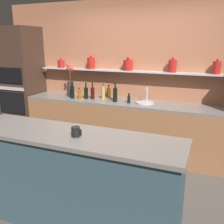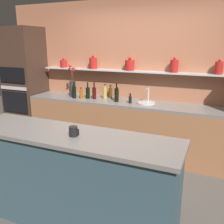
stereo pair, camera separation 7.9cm
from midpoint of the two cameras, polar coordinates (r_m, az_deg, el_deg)
ground_plane at (r=3.49m, az=-2.26°, el=-17.09°), size 12.00×12.00×0.00m
back_wall_unit at (r=4.46m, az=6.51°, el=8.05°), size 5.20×0.28×2.60m
back_counter_unit at (r=4.35m, az=3.72°, el=-3.51°), size 3.58×0.62×0.92m
island_counter at (r=2.71m, az=-8.80°, el=-14.90°), size 2.27×0.61×1.02m
oven_tower at (r=5.30m, az=-18.85°, el=6.12°), size 0.70×0.64×2.17m
flower_vase at (r=4.64m, az=-8.52°, el=5.94°), size 0.12×0.15×0.60m
sink_fixture at (r=4.13m, az=8.42°, el=2.28°), size 0.30×0.30×0.25m
bottle_wine_0 at (r=4.41m, az=-3.57°, el=4.41°), size 0.07×0.07×0.30m
bottle_sauce_1 at (r=4.10m, az=4.74°, el=2.93°), size 0.05×0.05×0.16m
bottle_spirit_2 at (r=4.41m, az=-1.12°, el=4.39°), size 0.07×0.07×0.26m
bottle_spirit_3 at (r=4.50m, az=0.16°, el=4.49°), size 0.07×0.07×0.23m
bottle_spirit_4 at (r=4.28m, az=1.71°, el=3.89°), size 0.06×0.06×0.23m
bottle_sauce_5 at (r=4.45m, az=-6.56°, el=4.13°), size 0.05×0.05×0.20m
bottle_wine_6 at (r=4.51m, az=-8.13°, el=4.58°), size 0.07×0.07×0.30m
bottle_wine_7 at (r=4.45m, az=-5.04°, el=4.44°), size 0.07×0.07×0.29m
bottle_wine_8 at (r=4.18m, az=1.59°, el=3.98°), size 0.07×0.07×0.32m
coffee_mug at (r=2.39m, az=-7.88°, el=-4.40°), size 0.10×0.08×0.10m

